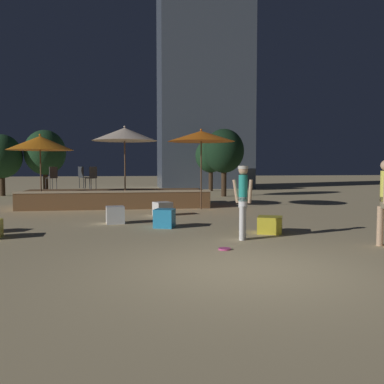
# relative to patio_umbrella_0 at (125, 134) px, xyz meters

# --- Properties ---
(ground_plane) EXTENTS (120.00, 120.00, 0.00)m
(ground_plane) POSITION_rel_patio_umbrella_0_xyz_m (1.89, -10.00, -2.85)
(ground_plane) COLOR #D1B784
(wooden_deck) EXTENTS (7.35, 2.91, 0.73)m
(wooden_deck) POSITION_rel_patio_umbrella_0_xyz_m (-0.38, 1.24, -2.53)
(wooden_deck) COLOR brown
(wooden_deck) RESTS_ON ground
(patio_umbrella_0) EXTENTS (2.47, 2.47, 3.18)m
(patio_umbrella_0) POSITION_rel_patio_umbrella_0_xyz_m (0.00, 0.00, 0.00)
(patio_umbrella_0) COLOR brown
(patio_umbrella_0) RESTS_ON ground
(patio_umbrella_1) EXTENTS (2.42, 2.42, 2.84)m
(patio_umbrella_1) POSITION_rel_patio_umbrella_0_xyz_m (-3.09, 0.01, -0.35)
(patio_umbrella_1) COLOR brown
(patio_umbrella_1) RESTS_ON ground
(patio_umbrella_2) EXTENTS (2.57, 2.57, 3.07)m
(patio_umbrella_2) POSITION_rel_patio_umbrella_0_xyz_m (2.88, -0.46, -0.07)
(patio_umbrella_2) COLOR brown
(patio_umbrella_2) RESTS_ON ground
(cube_seat_0) EXTENTS (0.68, 0.68, 0.45)m
(cube_seat_0) POSITION_rel_patio_umbrella_0_xyz_m (1.23, -2.27, -2.63)
(cube_seat_0) COLOR white
(cube_seat_0) RESTS_ON ground
(cube_seat_2) EXTENTS (0.65, 0.65, 0.50)m
(cube_seat_2) POSITION_rel_patio_umbrella_0_xyz_m (1.04, -5.06, -2.60)
(cube_seat_2) COLOR #2D9EDB
(cube_seat_2) RESTS_ON ground
(cube_seat_3) EXTENTS (0.55, 0.55, 0.50)m
(cube_seat_3) POSITION_rel_patio_umbrella_0_xyz_m (-0.30, -4.04, -2.61)
(cube_seat_3) COLOR white
(cube_seat_3) RESTS_ON ground
(cube_seat_4) EXTENTS (0.77, 0.77, 0.41)m
(cube_seat_4) POSITION_rel_patio_umbrella_0_xyz_m (3.54, -6.43, -2.65)
(cube_seat_4) COLOR yellow
(cube_seat_4) RESTS_ON ground
(person_0) EXTENTS (0.45, 0.28, 1.68)m
(person_0) POSITION_rel_patio_umbrella_0_xyz_m (2.61, -7.24, -1.92)
(person_0) COLOR white
(person_0) RESTS_ON ground
(bistro_chair_0) EXTENTS (0.48, 0.48, 0.90)m
(bistro_chair_0) POSITION_rel_patio_umbrella_0_xyz_m (-1.28, 0.64, -1.58)
(bistro_chair_0) COLOR #47474C
(bistro_chair_0) RESTS_ON wooden_deck
(bistro_chair_1) EXTENTS (0.48, 0.48, 0.90)m
(bistro_chair_1) POSITION_rel_patio_umbrella_0_xyz_m (-1.76, 1.85, -1.58)
(bistro_chair_1) COLOR #2D3338
(bistro_chair_1) RESTS_ON wooden_deck
(bistro_chair_2) EXTENTS (0.48, 0.48, 0.90)m
(bistro_chair_2) POSITION_rel_patio_umbrella_0_xyz_m (-2.86, 1.13, -1.58)
(bistro_chair_2) COLOR #47474C
(bistro_chair_2) RESTS_ON wooden_deck
(frisbee_disc) EXTENTS (0.25, 0.25, 0.03)m
(frisbee_disc) POSITION_rel_patio_umbrella_0_xyz_m (1.94, -8.31, -2.84)
(frisbee_disc) COLOR #E54C99
(frisbee_disc) RESTS_ON ground
(background_tree_0) EXTENTS (2.15, 2.15, 3.63)m
(background_tree_0) POSITION_rel_patio_umbrella_0_xyz_m (5.29, 5.96, -0.42)
(background_tree_0) COLOR #3D2B1C
(background_tree_0) RESTS_ON ground
(background_tree_1) EXTENTS (2.18, 2.18, 3.37)m
(background_tree_1) POSITION_rel_patio_umbrella_0_xyz_m (-6.65, 8.26, -0.70)
(background_tree_1) COLOR #3D2B1C
(background_tree_1) RESTS_ON ground
(background_tree_2) EXTENTS (2.30, 2.30, 3.67)m
(background_tree_2) POSITION_rel_patio_umbrella_0_xyz_m (-4.44, 8.70, -0.46)
(background_tree_2) COLOR #3D2B1C
(background_tree_2) RESTS_ON ground
(background_tree_3) EXTENTS (2.01, 2.01, 3.42)m
(background_tree_3) POSITION_rel_patio_umbrella_0_xyz_m (5.56, 10.87, -0.56)
(background_tree_3) COLOR #3D2B1C
(background_tree_3) RESTS_ON ground
(distant_building) EXTENTS (6.71, 4.35, 14.92)m
(distant_building) POSITION_rel_patio_umbrella_0_xyz_m (5.90, 15.06, 4.61)
(distant_building) COLOR #4C5666
(distant_building) RESTS_ON ground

